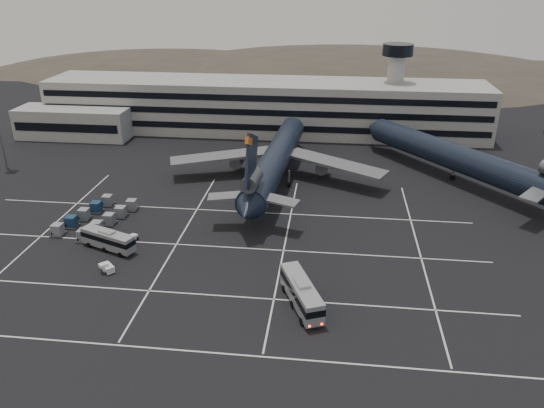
{
  "coord_description": "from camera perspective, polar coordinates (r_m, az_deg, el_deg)",
  "views": [
    {
      "loc": [
        18.98,
        -71.49,
        42.42
      ],
      "look_at": [
        9.25,
        11.13,
        5.0
      ],
      "focal_mm": 35.0,
      "sensor_mm": 36.0,
      "label": 1
    }
  ],
  "objects": [
    {
      "name": "terminal",
      "position": [
        148.61,
        -2.0,
        10.39
      ],
      "size": [
        125.0,
        26.0,
        24.0
      ],
      "color": "gray",
      "rests_on": "ground"
    },
    {
      "name": "bus_near",
      "position": [
        72.6,
        3.19,
        -9.45
      ],
      "size": [
        6.82,
        11.61,
        4.05
      ],
      "rotation": [
        0.0,
        0.0,
        0.39
      ],
      "color": "#929499",
      "rests_on": "ground"
    },
    {
      "name": "uld_cluster",
      "position": [
        100.93,
        -18.35,
        -1.32
      ],
      "size": [
        11.68,
        17.4,
        2.07
      ],
      "rotation": [
        0.0,
        0.0,
        -0.27
      ],
      "color": "#2D2D30",
      "rests_on": "ground"
    },
    {
      "name": "trijet_main",
      "position": [
        111.59,
        0.35,
        4.76
      ],
      "size": [
        47.35,
        57.68,
        18.08
      ],
      "rotation": [
        0.0,
        0.0,
        -0.07
      ],
      "color": "black",
      "rests_on": "ground"
    },
    {
      "name": "lane_markings",
      "position": [
        85.67,
        -6.37,
        -5.62
      ],
      "size": [
        90.0,
        55.62,
        0.01
      ],
      "color": "silver",
      "rests_on": "ground"
    },
    {
      "name": "tug_a",
      "position": [
        92.48,
        -14.88,
        -3.57
      ],
      "size": [
        1.83,
        2.3,
        1.3
      ],
      "rotation": [
        0.0,
        0.0,
        -0.34
      ],
      "color": "silver",
      "rests_on": "ground"
    },
    {
      "name": "trijet_far",
      "position": [
        119.33,
        19.49,
        4.74
      ],
      "size": [
        40.3,
        48.85,
        18.08
      ],
      "rotation": [
        0.0,
        0.0,
        0.65
      ],
      "color": "black",
      "rests_on": "ground"
    },
    {
      "name": "tug_b",
      "position": [
        84.57,
        -17.26,
        -6.56
      ],
      "size": [
        2.76,
        2.73,
        1.56
      ],
      "rotation": [
        0.0,
        0.0,
        0.8
      ],
      "color": "silver",
      "rests_on": "ground"
    },
    {
      "name": "hills",
      "position": [
        247.56,
        6.45,
        11.36
      ],
      "size": [
        352.0,
        180.0,
        44.0
      ],
      "color": "#38332B",
      "rests_on": "ground"
    },
    {
      "name": "bus_far",
      "position": [
        90.31,
        -17.23,
        -3.62
      ],
      "size": [
        9.99,
        5.76,
        3.47
      ],
      "rotation": [
        0.0,
        0.0,
        1.19
      ],
      "color": "#929499",
      "rests_on": "ground"
    },
    {
      "name": "ground",
      "position": [
        85.27,
        -7.1,
        -5.82
      ],
      "size": [
        260.0,
        260.0,
        0.0
      ],
      "primitive_type": "plane",
      "color": "black",
      "rests_on": "ground"
    }
  ]
}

